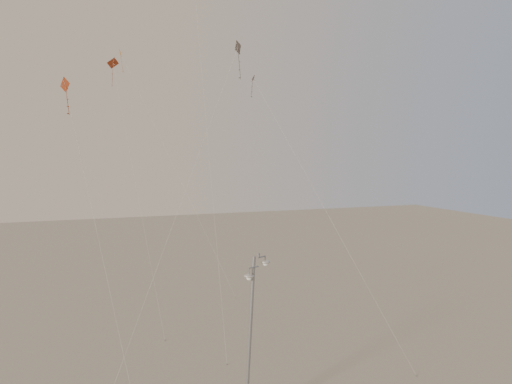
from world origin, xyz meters
name	(u,v)px	position (x,y,z in m)	size (l,w,h in m)	color
street_lamp	(252,333)	(0.15, -0.59, 4.77)	(1.54, 0.91, 8.95)	gray
kite_1	(218,104)	(0.16, 6.47, 17.36)	(9.12, 4.35, 21.76)	#2A2423
kite_3	(82,162)	(-7.76, 1.02, 13.57)	(3.74, 6.99, 17.75)	maroon
kite_4	(283,134)	(6.83, 11.31, 15.86)	(6.26, 15.09, 21.29)	#2A2423
kite_5	(146,107)	(-3.29, 24.59, 19.26)	(10.33, 9.42, 25.55)	#8F5417
kite_7	(119,99)	(-5.90, 20.54, 19.38)	(3.85, 12.23, 23.57)	maroon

